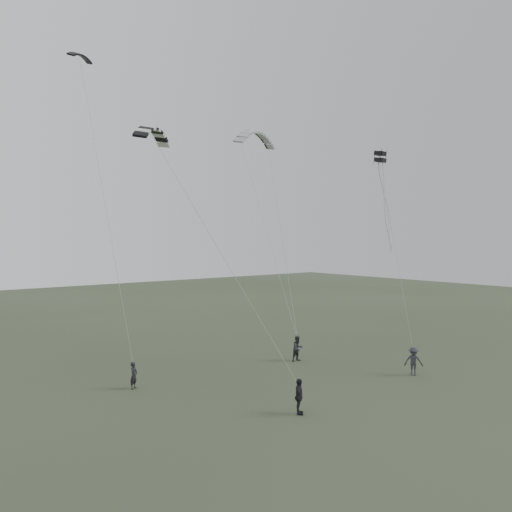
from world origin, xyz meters
TOP-DOWN VIEW (x-y plane):
  - ground at (0.00, 0.00)m, footprint 140.00×140.00m
  - flyer_left at (-6.20, 7.14)m, footprint 0.65×0.61m
  - flyer_right at (5.27, 6.06)m, footprint 0.85×0.67m
  - flyer_center at (-1.79, -1.52)m, footprint 0.98×1.02m
  - flyer_far at (8.37, -0.93)m, footprint 1.22×1.27m
  - kite_dark_small at (-7.41, 11.58)m, footprint 1.77×1.35m
  - kite_pale_large at (8.27, 14.52)m, footprint 4.55×2.15m
  - kite_striped at (-5.74, 5.57)m, footprint 2.94×2.50m
  - kite_box at (9.43, 2.51)m, footprint 0.75×0.82m

SIDE VIEW (x-z plane):
  - ground at x=0.00m, z-range 0.00..0.00m
  - flyer_left at x=-6.20m, z-range 0.00..1.50m
  - flyer_center at x=-1.79m, z-range 0.00..1.71m
  - flyer_right at x=5.27m, z-range 0.00..1.72m
  - flyer_far at x=8.37m, z-range 0.00..1.74m
  - kite_box at x=9.43m, z-range 13.43..14.22m
  - kite_striped at x=-5.74m, z-range 13.52..14.81m
  - kite_pale_large at x=8.27m, z-range 16.34..18.30m
  - kite_dark_small at x=-7.41m, z-range 19.00..19.67m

